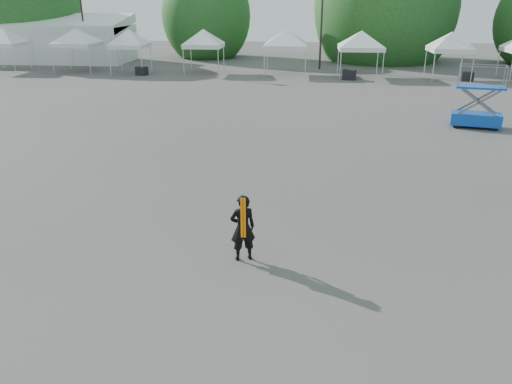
{
  "coord_description": "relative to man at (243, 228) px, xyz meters",
  "views": [
    {
      "loc": [
        1.76,
        -11.08,
        5.52
      ],
      "look_at": [
        0.73,
        -0.26,
        1.3
      ],
      "focal_mm": 35.0,
      "sensor_mm": 36.0,
      "label": 1
    }
  ],
  "objects": [
    {
      "name": "crate_west",
      "position": [
        -11.24,
        28.19,
        -0.47
      ],
      "size": [
        0.96,
        0.84,
        0.63
      ],
      "primitive_type": "cube",
      "rotation": [
        0.0,
        0.0,
        -0.3
      ],
      "color": "black",
      "rests_on": "ground"
    },
    {
      "name": "marquee",
      "position": [
        -22.51,
        36.14,
        1.19
      ],
      "size": [
        15.0,
        6.25,
        4.23
      ],
      "color": "white",
      "rests_on": "ground"
    },
    {
      "name": "tent_a",
      "position": [
        -22.83,
        29.6,
        2.28
      ],
      "size": [
        3.86,
        3.86,
        3.88
      ],
      "color": "silver",
      "rests_on": "ground"
    },
    {
      "name": "tree_mid_e",
      "position": [
        8.49,
        40.14,
        4.06
      ],
      "size": [
        5.12,
        5.12,
        7.79
      ],
      "color": "#382314",
      "rests_on": "ground"
    },
    {
      "name": "ground",
      "position": [
        -0.51,
        1.14,
        -0.78
      ],
      "size": [
        120.0,
        120.0,
        0.0
      ],
      "primitive_type": "plane",
      "color": "#474442",
      "rests_on": "ground"
    },
    {
      "name": "tree_far_w",
      "position": [
        -26.51,
        39.14,
        3.76
      ],
      "size": [
        4.8,
        4.8,
        7.3
      ],
      "color": "#382314",
      "rests_on": "ground"
    },
    {
      "name": "tent_b",
      "position": [
        -16.92,
        29.92,
        2.28
      ],
      "size": [
        4.48,
        4.48,
        3.88
      ],
      "color": "silver",
      "rests_on": "ground"
    },
    {
      "name": "crate_east",
      "position": [
        12.85,
        27.52,
        -0.46
      ],
      "size": [
        0.87,
        0.71,
        0.63
      ],
      "primitive_type": "cube",
      "rotation": [
        0.0,
        0.0,
        -0.1
      ],
      "color": "black",
      "rests_on": "ground"
    },
    {
      "name": "scissor_lift",
      "position": [
        9.1,
        13.34,
        0.62
      ],
      "size": [
        2.34,
        1.54,
        2.78
      ],
      "rotation": [
        0.0,
        0.0,
        -0.23
      ],
      "color": "#0B3B99",
      "rests_on": "ground"
    },
    {
      "name": "tent_e",
      "position": [
        -0.24,
        29.78,
        2.28
      ],
      "size": [
        4.62,
        4.62,
        3.88
      ],
      "color": "silver",
      "rests_on": "ground"
    },
    {
      "name": "tent_g",
      "position": [
        11.63,
        28.35,
        2.28
      ],
      "size": [
        4.04,
        4.04,
        3.88
      ],
      "color": "silver",
      "rests_on": "ground"
    },
    {
      "name": "tent_d",
      "position": [
        -6.66,
        29.89,
        2.28
      ],
      "size": [
        4.09,
        4.09,
        3.88
      ],
      "color": "silver",
      "rests_on": "ground"
    },
    {
      "name": "man",
      "position": [
        0.0,
        0.0,
        0.0
      ],
      "size": [
        0.66,
        0.54,
        1.56
      ],
      "rotation": [
        0.0,
        0.0,
        3.48
      ],
      "color": "black",
      "rests_on": "ground"
    },
    {
      "name": "tent_c",
      "position": [
        -12.32,
        29.1,
        2.28
      ],
      "size": [
        3.77,
        3.77,
        3.88
      ],
      "color": "silver",
      "rests_on": "ground"
    },
    {
      "name": "tent_f",
      "position": [
        5.34,
        28.94,
        2.28
      ],
      "size": [
        4.55,
        4.55,
        3.88
      ],
      "color": "silver",
      "rests_on": "ground"
    },
    {
      "name": "crate_mid",
      "position": [
        4.49,
        27.36,
        -0.42
      ],
      "size": [
        1.06,
        0.91,
        0.72
      ],
      "primitive_type": "cube",
      "rotation": [
        0.0,
        0.0,
        -0.24
      ],
      "color": "black",
      "rests_on": "ground"
    },
    {
      "name": "tree_mid_w",
      "position": [
        -8.51,
        41.14,
        3.15
      ],
      "size": [
        4.16,
        4.16,
        6.33
      ],
      "color": "#382314",
      "rests_on": "ground"
    }
  ]
}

